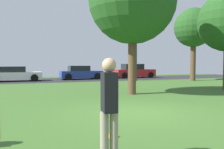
# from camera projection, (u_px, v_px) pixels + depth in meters

# --- Properties ---
(ground_plane) EXTENTS (44.00, 44.00, 0.00)m
(ground_plane) POSITION_uv_depth(u_px,v_px,m) (138.00, 112.00, 7.83)
(ground_plane) COLOR #3D6628
(road_strip) EXTENTS (44.00, 6.40, 0.01)m
(road_strip) POSITION_uv_depth(u_px,v_px,m) (63.00, 80.00, 22.79)
(road_strip) COLOR #28282B
(road_strip) RESTS_ON ground_plane
(maple_tree_far) EXTENTS (4.52, 4.52, 7.14)m
(maple_tree_far) POSITION_uv_depth(u_px,v_px,m) (132.00, 0.00, 12.09)
(maple_tree_far) COLOR brown
(maple_tree_far) RESTS_ON ground_plane
(oak_tree_center) EXTENTS (3.54, 3.54, 6.63)m
(oak_tree_center) POSITION_uv_depth(u_px,v_px,m) (194.00, 28.00, 21.45)
(oak_tree_center) COLOR brown
(oak_tree_center) RESTS_ON ground_plane
(person_bystander) EXTENTS (0.30, 0.34, 1.72)m
(person_bystander) POSITION_uv_depth(u_px,v_px,m) (109.00, 105.00, 3.79)
(person_bystander) COLOR gray
(person_bystander) RESTS_ON ground_plane
(frisbee_disc) EXTENTS (0.27, 0.27, 0.03)m
(frisbee_disc) POSITION_uv_depth(u_px,v_px,m) (113.00, 136.00, 5.24)
(frisbee_disc) COLOR orange
(frisbee_disc) RESTS_ON ground_plane
(parked_car_white) EXTENTS (4.45, 2.03, 1.32)m
(parked_car_white) POSITION_uv_depth(u_px,v_px,m) (15.00, 74.00, 20.91)
(parked_car_white) COLOR white
(parked_car_white) RESTS_ON ground_plane
(parked_car_blue) EXTENTS (4.08, 2.06, 1.35)m
(parked_car_blue) POSITION_uv_depth(u_px,v_px,m) (80.00, 73.00, 23.52)
(parked_car_blue) COLOR #233893
(parked_car_blue) RESTS_ON ground_plane
(parked_car_red) EXTENTS (4.44, 1.93, 1.52)m
(parked_car_red) POSITION_uv_depth(u_px,v_px,m) (134.00, 71.00, 25.85)
(parked_car_red) COLOR #B21E1E
(parked_car_red) RESTS_ON ground_plane
(street_lamp_post) EXTENTS (0.14, 0.14, 4.50)m
(street_lamp_post) POSITION_uv_depth(u_px,v_px,m) (136.00, 56.00, 21.22)
(street_lamp_post) COLOR #2D2D33
(street_lamp_post) RESTS_ON ground_plane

